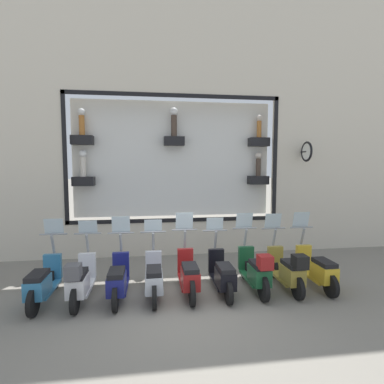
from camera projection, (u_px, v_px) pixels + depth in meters
ground_plane at (189, 303)px, 6.16m from camera, size 120.00×120.00×0.00m
building_facade at (174, 80)px, 9.24m from camera, size 1.24×36.00×10.63m
scooter_yellow_0 at (317, 269)px, 6.95m from camera, size 1.80×0.61×1.65m
scooter_olive_1 at (288, 270)px, 6.78m from camera, size 1.80×0.61×1.63m
scooter_green_2 at (256, 271)px, 6.69m from camera, size 1.81×0.60×1.66m
scooter_black_3 at (222, 274)px, 6.64m from camera, size 1.80×0.60×1.56m
scooter_red_4 at (189, 275)px, 6.54m from camera, size 1.81×0.61×1.70m
scooter_silver_5 at (154, 278)px, 6.44m from camera, size 1.80×0.60×1.55m
scooter_navy_6 at (118, 279)px, 6.34m from camera, size 1.80×0.60×1.64m
scooter_white_7 at (80, 280)px, 6.17m from camera, size 1.80×0.61×1.56m
scooter_teal_8 at (43, 282)px, 6.13m from camera, size 1.81×0.61×1.63m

